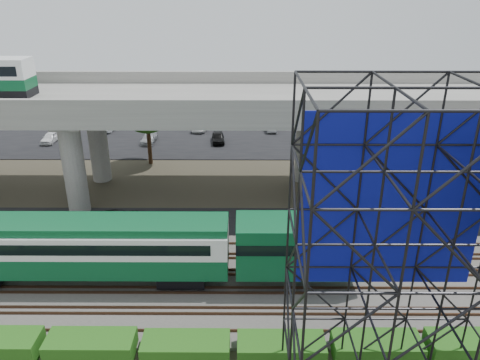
{
  "coord_description": "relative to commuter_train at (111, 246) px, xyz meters",
  "views": [
    {
      "loc": [
        3.94,
        -23.43,
        18.25
      ],
      "look_at": [
        3.79,
        6.0,
        5.71
      ],
      "focal_mm": 35.0,
      "sensor_mm": 36.0,
      "label": 1
    }
  ],
  "objects": [
    {
      "name": "trees",
      "position": [
        -0.35,
        14.17,
        2.69
      ],
      "size": [
        40.94,
        16.94,
        7.69
      ],
      "color": "#382314",
      "rests_on": "ground"
    },
    {
      "name": "scaffold_tower",
      "position": [
        14.83,
        -9.98,
        4.59
      ],
      "size": [
        9.36,
        6.36,
        15.0
      ],
      "color": "black",
      "rests_on": "ground"
    },
    {
      "name": "ballast_bed",
      "position": [
        4.31,
        0.0,
        -2.78
      ],
      "size": [
        90.0,
        12.0,
        0.2
      ],
      "primitive_type": "cube",
      "color": "slate",
      "rests_on": "ground"
    },
    {
      "name": "rail_tracks",
      "position": [
        4.31,
        -0.0,
        -2.6
      ],
      "size": [
        90.0,
        9.52,
        0.16
      ],
      "color": "#472D1E",
      "rests_on": "ballast_bed"
    },
    {
      "name": "parked_cars",
      "position": [
        5.29,
        31.64,
        -2.21
      ],
      "size": [
        40.43,
        9.37,
        1.26
      ],
      "color": "white",
      "rests_on": "parking_lot"
    },
    {
      "name": "service_road",
      "position": [
        4.31,
        8.5,
        -2.84
      ],
      "size": [
        90.0,
        5.0,
        0.08
      ],
      "primitive_type": "cube",
      "color": "black",
      "rests_on": "ground"
    },
    {
      "name": "commuter_train",
      "position": [
        0.0,
        0.0,
        0.0
      ],
      "size": [
        29.3,
        3.06,
        4.3
      ],
      "color": "black",
      "rests_on": "rail_tracks"
    },
    {
      "name": "harbor_water",
      "position": [
        4.31,
        54.0,
        -2.87
      ],
      "size": [
        140.0,
        40.0,
        0.03
      ],
      "primitive_type": "cube",
      "color": "#435F6E",
      "rests_on": "ground"
    },
    {
      "name": "ground",
      "position": [
        4.31,
        -2.0,
        -2.88
      ],
      "size": [
        140.0,
        140.0,
        0.0
      ],
      "primitive_type": "plane",
      "color": "#474233",
      "rests_on": "ground"
    },
    {
      "name": "overpass",
      "position": [
        2.86,
        14.0,
        5.33
      ],
      "size": [
        80.0,
        12.0,
        12.4
      ],
      "color": "#9E9B93",
      "rests_on": "ground"
    },
    {
      "name": "suv",
      "position": [
        -1.84,
        7.73,
        -2.16
      ],
      "size": [
        4.84,
        2.7,
        1.28
      ],
      "primitive_type": "imported",
      "rotation": [
        0.0,
        0.0,
        1.7
      ],
      "color": "black",
      "rests_on": "service_road"
    },
    {
      "name": "parking_lot",
      "position": [
        4.31,
        32.0,
        -2.84
      ],
      "size": [
        90.0,
        18.0,
        0.08
      ],
      "primitive_type": "cube",
      "color": "black",
      "rests_on": "ground"
    },
    {
      "name": "hedge_strip",
      "position": [
        5.32,
        -6.3,
        -2.32
      ],
      "size": [
        34.6,
        1.8,
        1.2
      ],
      "color": "#1B4F12",
      "rests_on": "ground"
    }
  ]
}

